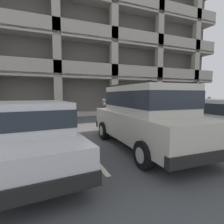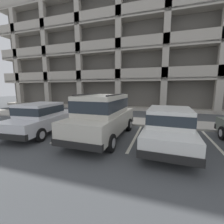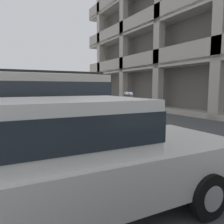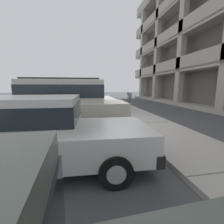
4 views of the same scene
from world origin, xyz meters
The scene contains 7 objects.
ground_plane centered at (0.00, 0.00, -0.05)m, with size 80.00×80.00×0.10m.
sidewalk centered at (0.00, 1.30, 0.06)m, with size 40.00×2.20×0.12m.
parking_stall_lines centered at (1.63, -1.40, 0.00)m, with size 13.18×4.80×0.01m.
silver_suv centered at (0.18, -2.33, 1.09)m, with size 2.09×4.82×2.03m.
red_sedan centered at (-3.09, -2.56, 0.82)m, with size 2.09×4.61×1.54m.
dark_hatchback centered at (3.03, -2.53, 0.82)m, with size 1.96×4.54×1.54m.
parking_meter_near centered at (-0.15, 0.35, 1.17)m, with size 0.35×0.12×1.41m.
Camera 4 is at (6.20, -1.55, 1.74)m, focal length 24.00 mm.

